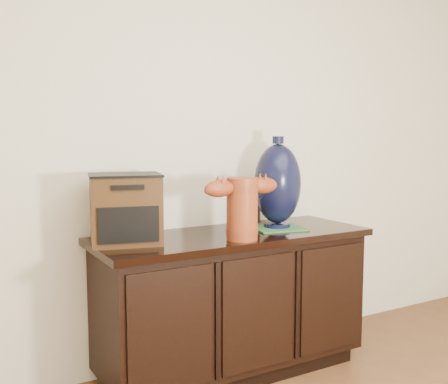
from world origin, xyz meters
TOP-DOWN VIEW (x-y plane):
  - sideboard at (0.00, 2.23)m, footprint 1.46×0.56m
  - terracotta_vessel at (-0.05, 2.05)m, footprint 0.43×0.17m
  - tv_radio at (-0.57, 2.26)m, footprint 0.38×0.34m
  - green_mat at (0.29, 2.23)m, footprint 0.32×0.32m
  - lamp_base at (0.29, 2.23)m, footprint 0.30×0.30m
  - spray_can at (0.26, 2.40)m, footprint 0.06×0.06m

SIDE VIEW (x-z plane):
  - sideboard at x=0.00m, z-range 0.01..0.76m
  - green_mat at x=0.29m, z-range 0.76..0.76m
  - spray_can at x=0.26m, z-range 0.75..0.92m
  - tv_radio at x=-0.57m, z-range 0.75..1.08m
  - terracotta_vessel at x=-0.05m, z-range 0.77..1.08m
  - lamp_base at x=0.29m, z-range 0.75..1.25m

